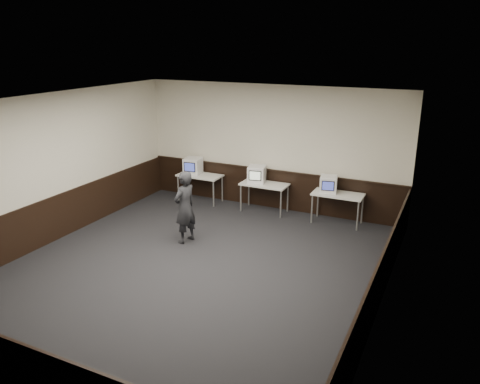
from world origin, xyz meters
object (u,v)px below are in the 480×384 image
(desk_center, at_px, (264,186))
(emac_right, at_px, (329,184))
(desk_left, at_px, (200,177))
(emac_left, at_px, (193,166))
(person, at_px, (185,207))
(emac_center, at_px, (257,174))
(desk_right, at_px, (338,196))

(desk_center, bearing_deg, emac_right, 0.46)
(desk_left, distance_m, emac_left, 0.37)
(desk_left, height_order, emac_right, emac_right)
(desk_left, distance_m, desk_center, 1.90)
(desk_center, distance_m, emac_left, 2.15)
(emac_right, distance_m, person, 3.53)
(emac_center, bearing_deg, desk_center, -21.04)
(desk_center, distance_m, person, 2.63)
(desk_center, distance_m, emac_right, 1.67)
(person, bearing_deg, emac_center, 179.22)
(desk_center, height_order, desk_right, same)
(desk_right, bearing_deg, emac_right, 176.95)
(emac_center, bearing_deg, person, -115.23)
(desk_left, relative_size, person, 0.75)
(desk_right, distance_m, emac_right, 0.37)
(desk_right, xyz_separation_m, emac_right, (-0.25, 0.01, 0.27))
(desk_center, xyz_separation_m, desk_right, (1.90, 0.00, 0.00))
(desk_left, height_order, desk_right, same)
(desk_right, distance_m, emac_left, 4.04)
(desk_right, relative_size, emac_left, 2.33)
(emac_left, distance_m, emac_right, 3.78)
(emac_left, height_order, emac_center, emac_left)
(desk_center, bearing_deg, emac_center, 171.20)
(emac_center, bearing_deg, desk_left, 169.01)
(emac_left, height_order, person, person)
(emac_left, bearing_deg, desk_center, -8.71)
(emac_right, height_order, person, person)
(person, bearing_deg, emac_left, -140.42)
(desk_right, height_order, emac_right, emac_right)
(emac_right, relative_size, person, 0.31)
(emac_center, bearing_deg, emac_left, 167.88)
(desk_center, relative_size, emac_center, 2.28)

